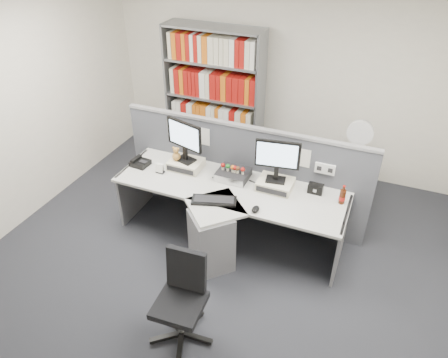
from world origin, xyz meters
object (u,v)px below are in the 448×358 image
at_px(speaker, 316,189).
at_px(keyboard, 214,200).
at_px(desk_phone, 140,163).
at_px(desk, 222,216).
at_px(desk_fan, 360,135).
at_px(office_chair, 182,296).
at_px(monitor_left, 184,138).
at_px(monitor_right, 277,158).
at_px(shelving_unit, 214,99).
at_px(mouse, 256,209).
at_px(filing_cabinet, 350,182).
at_px(desktop_pc, 233,175).
at_px(cola_bottle, 342,197).
at_px(desk_calendar, 160,169).

bearing_deg(speaker, keyboard, -149.08).
bearing_deg(desk_phone, desk, -10.99).
xyz_separation_m(desk_fan, office_chair, (-1.08, -2.58, -0.56)).
xyz_separation_m(monitor_left, monitor_right, (1.10, -0.00, -0.01)).
bearing_deg(shelving_unit, office_chair, -71.46).
distance_m(desk, office_chair, 1.18).
xyz_separation_m(desk, mouse, (0.41, -0.09, 0.29)).
distance_m(desk, desk_fan, 1.93).
relative_size(speaker, office_chair, 0.18).
bearing_deg(monitor_left, filing_cabinet, 29.10).
xyz_separation_m(monitor_right, filing_cabinet, (0.73, 1.02, -0.76)).
xyz_separation_m(monitor_left, desktop_pc, (0.60, 0.01, -0.35)).
distance_m(mouse, office_chair, 1.16).
xyz_separation_m(desk, monitor_left, (-0.63, 0.38, 0.66)).
height_order(monitor_left, shelving_unit, shelving_unit).
bearing_deg(cola_bottle, desk_fan, 89.79).
height_order(desktop_pc, desk_calendar, desk_calendar).
bearing_deg(desk_phone, shelving_unit, 80.80).
bearing_deg(keyboard, mouse, 1.91).
distance_m(monitor_right, keyboard, 0.81).
relative_size(monitor_right, speaker, 3.00).
bearing_deg(desktop_pc, monitor_right, -1.10).
xyz_separation_m(cola_bottle, shelving_unit, (-2.10, 1.46, 0.17)).
relative_size(monitor_right, cola_bottle, 2.23).
distance_m(desk_calendar, speaker, 1.78).
distance_m(desk, monitor_right, 0.89).
relative_size(desk_fan, office_chair, 0.60).
relative_size(monitor_right, mouse, 4.08).
relative_size(shelving_unit, desk_fan, 3.81).
distance_m(desktop_pc, keyboard, 0.50).
xyz_separation_m(monitor_right, desk_phone, (-1.64, -0.16, -0.36)).
distance_m(monitor_right, desk_calendar, 1.39).
relative_size(keyboard, desk_phone, 2.28).
bearing_deg(shelving_unit, cola_bottle, -34.89).
distance_m(monitor_right, shelving_unit, 2.01).
xyz_separation_m(keyboard, desk_calendar, (-0.81, 0.28, 0.04)).
bearing_deg(desk_fan, desk, -130.62).
distance_m(desk, monitor_left, 0.99).
distance_m(cola_bottle, filing_cabinet, 1.11).
bearing_deg(office_chair, shelving_unit, 108.54).
relative_size(monitor_right, shelving_unit, 0.24).
bearing_deg(desk, shelving_unit, 115.96).
bearing_deg(monitor_right, desk_phone, -174.50).
bearing_deg(mouse, speaker, 48.30).
distance_m(monitor_left, filing_cabinet, 2.23).
height_order(speaker, desk_fan, desk_fan).
height_order(keyboard, desk_phone, desk_phone).
relative_size(desk, speaker, 16.09).
xyz_separation_m(desk_phone, desk_fan, (2.36, 1.17, 0.28)).
bearing_deg(desk, speaker, 27.28).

